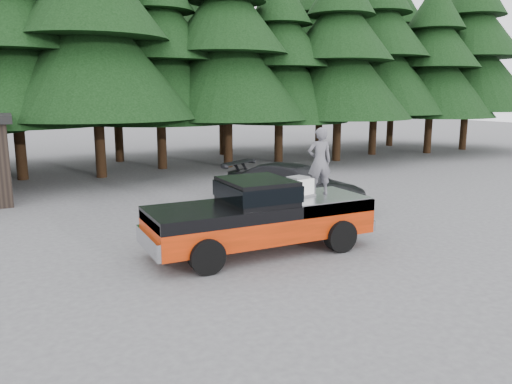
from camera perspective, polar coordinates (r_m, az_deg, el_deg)
name	(u,v)px	position (r m, az deg, el deg)	size (l,w,h in m)	color
ground	(246,261)	(12.39, -1.18, -7.89)	(120.00, 120.00, 0.00)	#474749
pickup_truck	(260,226)	(12.96, 0.47, -3.95)	(6.00, 2.04, 1.33)	red
truck_cab	(257,190)	(12.70, 0.08, 0.18)	(1.66, 1.90, 0.59)	black
air_compressor	(298,188)	(13.46, 4.82, 0.50)	(0.68, 0.56, 0.46)	white
man_on_bed	(320,161)	(13.62, 7.27, 3.49)	(0.67, 0.44, 1.83)	#55545B
parked_car	(296,186)	(18.00, 4.57, 0.68)	(2.18, 5.37, 1.56)	black
treeline	(112,22)	(28.55, -16.12, 18.16)	(60.15, 16.05, 17.50)	black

